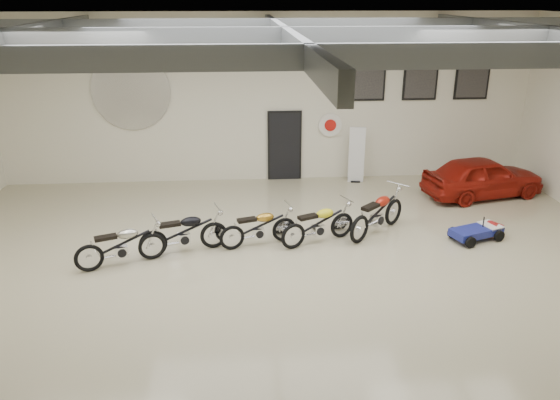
{
  "coord_description": "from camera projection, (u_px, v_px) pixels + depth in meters",
  "views": [
    {
      "loc": [
        -0.87,
        -10.28,
        5.48
      ],
      "look_at": [
        0.0,
        1.2,
        1.1
      ],
      "focal_mm": 35.0,
      "sensor_mm": 36.0,
      "label": 1
    }
  ],
  "objects": [
    {
      "name": "floor",
      "position": [
        284.0,
        268.0,
        11.59
      ],
      "size": [
        16.0,
        12.0,
        0.01
      ],
      "primitive_type": "cube",
      "color": "tan",
      "rests_on": "ground"
    },
    {
      "name": "ceiling",
      "position": [
        285.0,
        21.0,
        9.81
      ],
      "size": [
        16.0,
        12.0,
        0.01
      ],
      "primitive_type": "cube",
      "color": "gray",
      "rests_on": "back_wall"
    },
    {
      "name": "back_wall",
      "position": [
        268.0,
        99.0,
        16.29
      ],
      "size": [
        16.0,
        0.02,
        5.0
      ],
      "primitive_type": "cube",
      "color": "beige",
      "rests_on": "floor"
    },
    {
      "name": "ceiling_beams",
      "position": [
        285.0,
        36.0,
        9.9
      ],
      "size": [
        15.8,
        11.8,
        0.32
      ],
      "primitive_type": null,
      "color": "slate",
      "rests_on": "ceiling"
    },
    {
      "name": "door",
      "position": [
        285.0,
        146.0,
        16.8
      ],
      "size": [
        0.92,
        0.08,
        2.1
      ],
      "primitive_type": "cube",
      "color": "black",
      "rests_on": "back_wall"
    },
    {
      "name": "logo_plaque",
      "position": [
        131.0,
        91.0,
        15.86
      ],
      "size": [
        2.3,
        0.06,
        1.16
      ],
      "primitive_type": null,
      "color": "silver",
      "rests_on": "back_wall"
    },
    {
      "name": "poster_left",
      "position": [
        368.0,
        78.0,
        16.25
      ],
      "size": [
        1.05,
        0.08,
        1.35
      ],
      "primitive_type": null,
      "color": "black",
      "rests_on": "back_wall"
    },
    {
      "name": "poster_mid",
      "position": [
        421.0,
        78.0,
        16.37
      ],
      "size": [
        1.05,
        0.08,
        1.35
      ],
      "primitive_type": null,
      "color": "black",
      "rests_on": "back_wall"
    },
    {
      "name": "poster_right",
      "position": [
        472.0,
        77.0,
        16.48
      ],
      "size": [
        1.05,
        0.08,
        1.35
      ],
      "primitive_type": null,
      "color": "black",
      "rests_on": "back_wall"
    },
    {
      "name": "oil_sign",
      "position": [
        330.0,
        125.0,
        16.67
      ],
      "size": [
        0.72,
        0.1,
        0.72
      ],
      "primitive_type": null,
      "color": "white",
      "rests_on": "back_wall"
    },
    {
      "name": "banner_stand",
      "position": [
        357.0,
        154.0,
        16.59
      ],
      "size": [
        0.5,
        0.25,
        1.78
      ],
      "primitive_type": null,
      "rotation": [
        0.0,
        0.0,
        -0.13
      ],
      "color": "white",
      "rests_on": "floor"
    },
    {
      "name": "motorcycle_silver",
      "position": [
        120.0,
        244.0,
        11.56
      ],
      "size": [
        1.97,
        1.22,
        0.98
      ],
      "primitive_type": null,
      "rotation": [
        0.0,
        0.0,
        0.37
      ],
      "color": "silver",
      "rests_on": "floor"
    },
    {
      "name": "motorcycle_black",
      "position": [
        184.0,
        232.0,
        12.13
      ],
      "size": [
        2.04,
        1.12,
        1.01
      ],
      "primitive_type": null,
      "rotation": [
        0.0,
        0.0,
        0.28
      ],
      "color": "silver",
      "rests_on": "floor"
    },
    {
      "name": "motorcycle_gold",
      "position": [
        258.0,
        226.0,
        12.49
      ],
      "size": [
        1.9,
        1.05,
        0.94
      ],
      "primitive_type": null,
      "rotation": [
        0.0,
        0.0,
        0.29
      ],
      "color": "silver",
      "rests_on": "floor"
    },
    {
      "name": "motorcycle_yellow",
      "position": [
        318.0,
        223.0,
        12.61
      ],
      "size": [
        1.97,
        1.3,
        0.99
      ],
      "primitive_type": null,
      "rotation": [
        0.0,
        0.0,
        0.42
      ],
      "color": "silver",
      "rests_on": "floor"
    },
    {
      "name": "motorcycle_red",
      "position": [
        377.0,
        212.0,
        13.1
      ],
      "size": [
        1.98,
        1.9,
        1.09
      ],
      "primitive_type": null,
      "rotation": [
        0.0,
        0.0,
        0.75
      ],
      "color": "silver",
      "rests_on": "floor"
    },
    {
      "name": "go_kart",
      "position": [
        481.0,
        228.0,
        12.9
      ],
      "size": [
        1.68,
        1.17,
        0.56
      ],
      "primitive_type": null,
      "rotation": [
        0.0,
        0.0,
        0.34
      ],
      "color": "navy",
      "rests_on": "floor"
    },
    {
      "name": "vintage_car",
      "position": [
        483.0,
        177.0,
        15.5
      ],
      "size": [
        2.1,
        3.67,
        1.18
      ],
      "primitive_type": "imported",
      "rotation": [
        0.0,
        0.0,
        1.79
      ],
      "color": "maroon",
      "rests_on": "floor"
    }
  ]
}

